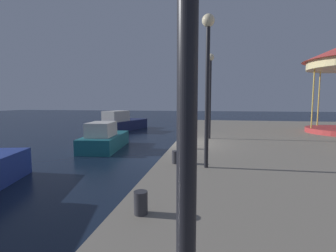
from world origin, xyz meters
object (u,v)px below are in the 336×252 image
Objects in this scene: lamp_post_far_end at (210,81)px; motorboat_teal at (104,139)px; bollard_north at (182,144)px; motorboat_navy at (123,123)px; bollard_center at (141,203)px; lamp_post_mid_promenade at (208,65)px; bollard_south at (176,157)px.

motorboat_teal is at bearing 178.27° from lamp_post_far_end.
lamp_post_far_end is at bearing -1.73° from motorboat_teal.
lamp_post_far_end is 10.92× the size of bollard_north.
bollard_center is at bearing -68.48° from motorboat_navy.
bollard_center and bollard_north have the same top height.
lamp_post_mid_promenade is at bearing -45.02° from motorboat_teal.
lamp_post_far_end is at bearing 70.16° from bollard_north.
motorboat_navy reaches higher than bollard_south.
bollard_north is (-1.09, -3.02, -2.78)m from lamp_post_far_end.
bollard_south is at bearing -48.44° from motorboat_teal.
motorboat_teal is 9.02m from lamp_post_mid_promenade.
motorboat_navy reaches higher than bollard_north.
lamp_post_far_end reaches higher than motorboat_navy.
bollard_south is (-0.96, 0.32, -2.78)m from lamp_post_mid_promenade.
lamp_post_far_end is 6.21m from bollard_south.
lamp_post_mid_promenade is at bearing -61.23° from motorboat_navy.
motorboat_teal is 9.34m from motorboat_navy.
lamp_post_far_end is 10.92× the size of bollard_center.
motorboat_navy is at bearing 120.37° from bollard_north.
bollard_south is at bearing -87.52° from bollard_north.
motorboat_teal is 11.20× the size of bollard_center.
motorboat_navy is 12.78m from lamp_post_far_end.
bollard_center is (-1.07, -9.04, -2.78)m from lamp_post_far_end.
lamp_post_far_end reaches higher than bollard_center.
motorboat_navy is at bearing 111.52° from bollard_center.
bollard_center is at bearing -91.36° from bollard_south.
lamp_post_mid_promenade is (5.96, -5.97, 3.19)m from motorboat_teal.
motorboat_navy is 1.39× the size of lamp_post_far_end.
lamp_post_mid_promenade reaches higher than bollard_center.
lamp_post_mid_promenade is at bearing -90.30° from lamp_post_far_end.
lamp_post_far_end is at bearing 83.24° from bollard_center.
motorboat_teal is 5.87m from bollard_north.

